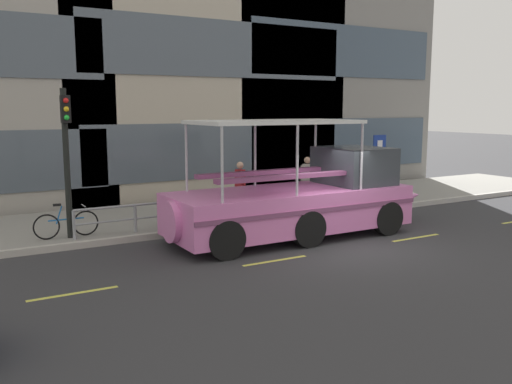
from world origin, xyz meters
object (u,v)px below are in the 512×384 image
parking_sign (379,157)px  pedestrian_mid_left (240,182)px  traffic_light_pole (66,148)px  leaned_bicycle (66,224)px  pedestrian_near_bow (307,176)px  duck_tour_boat (305,199)px

parking_sign → pedestrian_mid_left: parking_sign is taller
traffic_light_pole → parking_sign: traffic_light_pole is taller
leaned_bicycle → pedestrian_near_bow: (8.75, 0.97, 0.69)m
leaned_bicycle → parking_sign: bearing=0.2°
traffic_light_pole → pedestrian_near_bow: 8.84m
parking_sign → pedestrian_mid_left: bearing=171.5°
leaned_bicycle → pedestrian_mid_left: (5.89, 0.86, 0.67)m
traffic_light_pole → leaned_bicycle: 2.08m
leaned_bicycle → pedestrian_mid_left: pedestrian_mid_left is taller
traffic_light_pole → pedestrian_near_bow: bearing=7.1°
parking_sign → pedestrian_mid_left: 5.56m
duck_tour_boat → pedestrian_mid_left: bearing=96.1°
duck_tour_boat → pedestrian_near_bow: (2.51, 3.44, 0.16)m
traffic_light_pole → pedestrian_mid_left: traffic_light_pole is taller
traffic_light_pole → pedestrian_mid_left: 6.06m
pedestrian_near_bow → leaned_bicycle: bearing=-173.7°
parking_sign → leaned_bicycle: parking_sign is taller
pedestrian_near_bow → pedestrian_mid_left: pedestrian_near_bow is taller
duck_tour_boat → pedestrian_mid_left: (-0.35, 3.32, 0.14)m
parking_sign → pedestrian_near_bow: size_ratio=1.44×
leaned_bicycle → duck_tour_boat: duck_tour_boat is taller
leaned_bicycle → duck_tour_boat: (6.25, -2.47, 0.53)m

